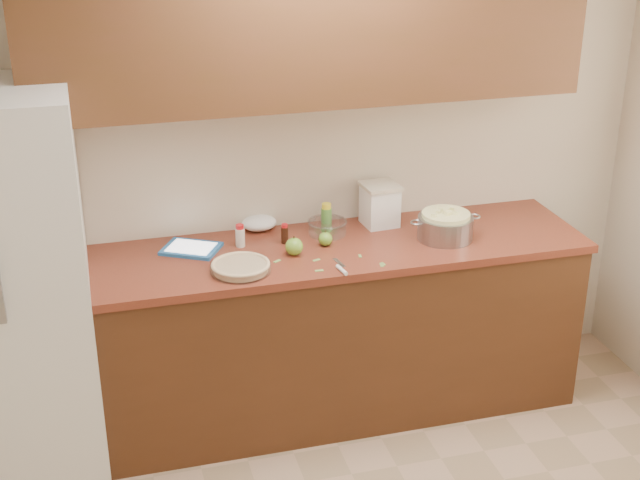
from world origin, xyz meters
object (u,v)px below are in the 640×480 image
object	(u,v)px
colander	(445,226)
tablet	(191,249)
flour_canister	(380,204)
pie	(241,267)

from	to	relation	value
colander	tablet	distance (m)	1.25
colander	flour_canister	bearing A→B (deg)	134.33
flour_canister	tablet	world-z (taller)	flour_canister
pie	flour_canister	world-z (taller)	flour_canister
tablet	flour_canister	bearing A→B (deg)	34.04
flour_canister	tablet	bearing A→B (deg)	-175.74
pie	colander	bearing A→B (deg)	6.02
colander	tablet	size ratio (longest dim) A/B	1.13
flour_canister	tablet	distance (m)	0.99
pie	tablet	distance (m)	0.35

